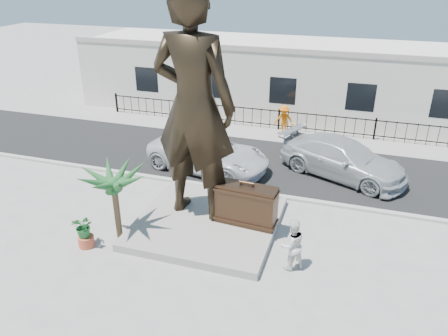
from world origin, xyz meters
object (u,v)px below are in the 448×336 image
Objects in this scene: suitcase at (246,205)px; car_white at (209,153)px; tourist at (292,245)px; statue at (194,107)px.

car_white is (-3.12, 4.62, -0.26)m from suitcase.
tourist reaches higher than car_white.
suitcase is at bearing -135.41° from car_white.
suitcase reaches higher than car_white.
tourist is (4.06, -2.00, -3.67)m from statue.
suitcase reaches higher than tourist.
suitcase is (2.06, -0.27, -3.49)m from statue.
car_white is (-5.12, 6.35, -0.07)m from tourist.
statue is 3.81× the size of suitcase.
tourist is 8.16m from car_white.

